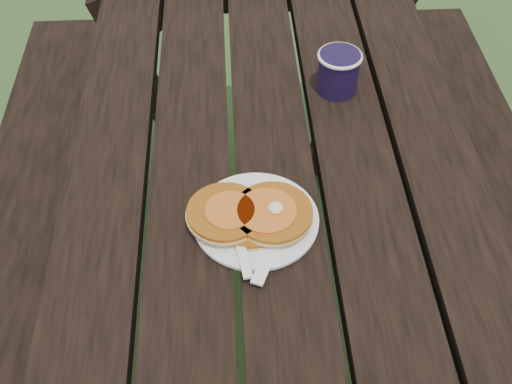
{
  "coord_description": "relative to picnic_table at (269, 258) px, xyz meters",
  "views": [
    {
      "loc": [
        -0.08,
        -0.89,
        1.57
      ],
      "look_at": [
        -0.04,
        -0.18,
        0.8
      ],
      "focal_mm": 45.0,
      "sensor_mm": 36.0,
      "label": 1
    }
  ],
  "objects": [
    {
      "name": "knife",
      "position": [
        -0.01,
        -0.26,
        0.39
      ],
      "size": [
        0.09,
        0.17,
        0.0
      ],
      "primitive_type": "cube",
      "rotation": [
        0.0,
        0.0,
        -0.4
      ],
      "color": "white",
      "rests_on": "plate"
    },
    {
      "name": "ground",
      "position": [
        0.0,
        0.0,
        -0.37
      ],
      "size": [
        60.0,
        60.0,
        0.0
      ],
      "primitive_type": "plane",
      "color": "#2F4B20",
      "rests_on": "ground"
    },
    {
      "name": "coffee_cup",
      "position": [
        0.14,
        0.14,
        0.43
      ],
      "size": [
        0.09,
        0.09,
        0.09
      ],
      "rotation": [
        0.0,
        0.0,
        0.12
      ],
      "color": "black",
      "rests_on": "picnic_table"
    },
    {
      "name": "plate",
      "position": [
        -0.04,
        -0.21,
        0.39
      ],
      "size": [
        0.25,
        0.25,
        0.01
      ],
      "primitive_type": "cylinder",
      "rotation": [
        0.0,
        0.0,
        -0.28
      ],
      "color": "white",
      "rests_on": "picnic_table"
    },
    {
      "name": "fork",
      "position": [
        -0.07,
        -0.28,
        0.4
      ],
      "size": [
        0.05,
        0.16,
        0.01
      ],
      "primitive_type": null,
      "rotation": [
        0.0,
        0.0,
        0.15
      ],
      "color": "white",
      "rests_on": "plate"
    },
    {
      "name": "picnic_table",
      "position": [
        0.0,
        0.0,
        0.0
      ],
      "size": [
        1.36,
        1.8,
        0.75
      ],
      "color": "black",
      "rests_on": "ground"
    },
    {
      "name": "pancake_stack",
      "position": [
        -0.05,
        -0.21,
        0.41
      ],
      "size": [
        0.21,
        0.13,
        0.04
      ],
      "rotation": [
        0.0,
        0.0,
        0.21
      ],
      "color": "#A65B12",
      "rests_on": "plate"
    }
  ]
}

